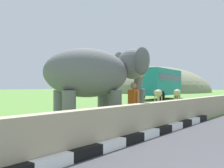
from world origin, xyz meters
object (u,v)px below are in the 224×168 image
Objects in this scene: elephant at (97,75)px; person_handler at (134,102)px; bus_teal at (161,81)px; cow_near at (177,93)px; cow_mid at (158,93)px.

elephant reaches higher than person_handler.
cow_near is (-4.45, -3.99, -1.21)m from bus_teal.
cow_near is (15.51, 5.03, -0.06)m from person_handler.
cow_mid is (-2.74, 0.59, 0.00)m from cow_near.
person_handler is 0.19× the size of bus_teal.
cow_mid is at bearing -154.67° from bus_teal.
bus_teal is (21.12, 8.25, 0.14)m from elephant.
elephant is 22.67m from bus_teal.
cow_near is at bearing 17.98° from person_handler.
person_handler is 0.86× the size of cow_mid.
cow_mid is (12.76, 5.62, -0.06)m from person_handler.
person_handler reaches higher than cow_mid.
cow_mid is at bearing 167.86° from cow_near.
person_handler is at bearing -155.66° from bus_teal.
bus_teal reaches higher than cow_mid.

